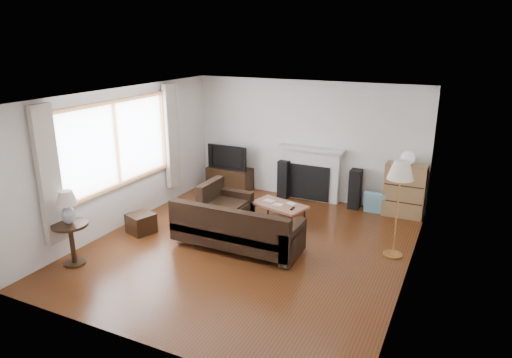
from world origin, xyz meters
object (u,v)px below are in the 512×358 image
at_px(sectional_sofa, 237,227).
at_px(side_table, 72,244).
at_px(bookshelf, 405,191).
at_px(floor_lamp, 397,210).
at_px(coffee_table, 279,214).
at_px(tv_stand, 230,179).

xyz_separation_m(sectional_sofa, side_table, (-2.00, -1.57, -0.04)).
relative_size(bookshelf, floor_lamp, 0.66).
bearing_deg(floor_lamp, sectional_sofa, -160.73).
relative_size(coffee_table, side_table, 1.48).
bearing_deg(sectional_sofa, side_table, -141.80).
height_order(tv_stand, side_table, side_table).
bearing_deg(floor_lamp, coffee_table, 168.93).
distance_m(tv_stand, floor_lamp, 4.34).
bearing_deg(side_table, coffee_table, 51.78).
relative_size(bookshelf, coffee_table, 1.04).
relative_size(coffee_table, floor_lamp, 0.63).
distance_m(sectional_sofa, floor_lamp, 2.55).
distance_m(tv_stand, sectional_sofa, 3.03).
height_order(floor_lamp, side_table, floor_lamp).
bearing_deg(sectional_sofa, tv_stand, 120.93).
bearing_deg(coffee_table, bookshelf, 49.43).
height_order(tv_stand, coffee_table, tv_stand).
xyz_separation_m(bookshelf, side_table, (-4.24, -4.21, -0.18)).
relative_size(bookshelf, sectional_sofa, 0.45).
bearing_deg(tv_stand, sectional_sofa, -59.07).
bearing_deg(tv_stand, floor_lamp, -24.25).
height_order(coffee_table, floor_lamp, floor_lamp).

